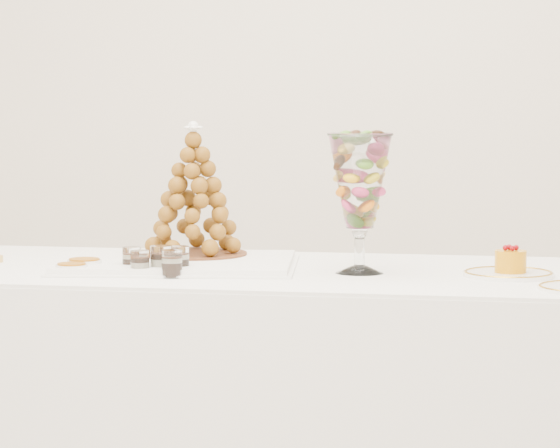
# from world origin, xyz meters

# --- Properties ---
(buffet_table) EXTENTS (2.07, 0.85, 0.78)m
(buffet_table) POSITION_xyz_m (0.13, 0.38, 0.39)
(buffet_table) COLOR white
(buffet_table) RESTS_ON ground
(lace_tray) EXTENTS (0.68, 0.54, 0.02)m
(lace_tray) POSITION_xyz_m (-0.21, 0.39, 0.79)
(lace_tray) COLOR white
(lace_tray) RESTS_ON buffet_table
(macaron_vase) EXTENTS (0.17, 0.17, 0.37)m
(macaron_vase) POSITION_xyz_m (0.30, 0.34, 1.02)
(macaron_vase) COLOR white
(macaron_vase) RESTS_ON buffet_table
(cake_plate) EXTENTS (0.23, 0.23, 0.01)m
(cake_plate) POSITION_xyz_m (0.69, 0.34, 0.79)
(cake_plate) COLOR white
(cake_plate) RESTS_ON buffet_table
(verrine_a) EXTENTS (0.06, 0.06, 0.07)m
(verrine_a) POSITION_xyz_m (-0.30, 0.26, 0.82)
(verrine_a) COLOR white
(verrine_a) RESTS_ON buffet_table
(verrine_b) EXTENTS (0.06, 0.06, 0.08)m
(verrine_b) POSITION_xyz_m (-0.22, 0.23, 0.82)
(verrine_b) COLOR white
(verrine_b) RESTS_ON buffet_table
(verrine_c) EXTENTS (0.06, 0.06, 0.07)m
(verrine_c) POSITION_xyz_m (-0.17, 0.25, 0.82)
(verrine_c) COLOR white
(verrine_c) RESTS_ON buffet_table
(verrine_d) EXTENTS (0.06, 0.06, 0.07)m
(verrine_d) POSITION_xyz_m (-0.26, 0.19, 0.82)
(verrine_d) COLOR white
(verrine_d) RESTS_ON buffet_table
(verrine_e) EXTENTS (0.07, 0.07, 0.07)m
(verrine_e) POSITION_xyz_m (-0.17, 0.17, 0.82)
(verrine_e) COLOR white
(verrine_e) RESTS_ON buffet_table
(ramekin_back) EXTENTS (0.09, 0.09, 0.03)m
(ramekin_back) POSITION_xyz_m (-0.44, 0.26, 0.80)
(ramekin_back) COLOR white
(ramekin_back) RESTS_ON buffet_table
(ramekin_front) EXTENTS (0.08, 0.08, 0.03)m
(ramekin_front) POSITION_xyz_m (-0.44, 0.18, 0.80)
(ramekin_front) COLOR white
(ramekin_front) RESTS_ON buffet_table
(croquembouche) EXTENTS (0.30, 0.30, 0.38)m
(croquembouche) POSITION_xyz_m (-0.19, 0.50, 0.99)
(croquembouche) COLOR brown
(croquembouche) RESTS_ON lace_tray
(mousse_cake) EXTENTS (0.08, 0.08, 0.07)m
(mousse_cake) POSITION_xyz_m (0.69, 0.34, 0.82)
(mousse_cake) COLOR orange
(mousse_cake) RESTS_ON cake_plate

